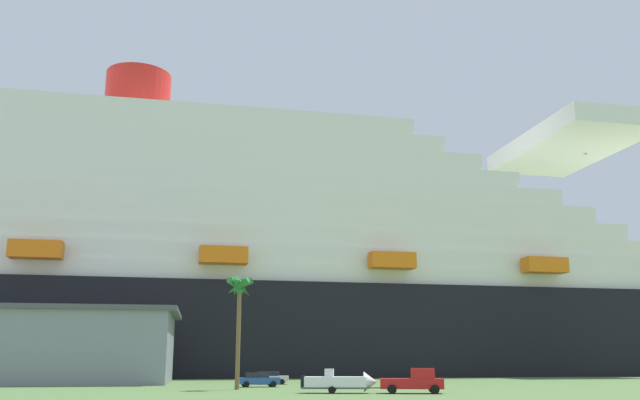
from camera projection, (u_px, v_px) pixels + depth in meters
name	position (u px, v px, depth m)	size (l,w,h in m)	color
ground_plane	(331.00, 381.00, 98.18)	(600.00, 600.00, 0.00)	#4C6B38
cruise_ship	(277.00, 276.00, 131.82)	(251.19, 43.10, 67.49)	black
pickup_truck	(414.00, 381.00, 60.62)	(5.92, 3.34, 2.20)	red
small_boat_on_trailer	(343.00, 382.00, 61.02)	(7.64, 3.46, 2.15)	#595960
palm_tree	(240.00, 294.00, 70.60)	(3.03, 2.96, 11.59)	brown
parked_car_silver_sedan	(270.00, 377.00, 83.87)	(4.75, 2.63, 1.58)	silver
parked_car_blue_suv	(258.00, 379.00, 75.27)	(4.63, 2.34, 1.58)	#264C99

